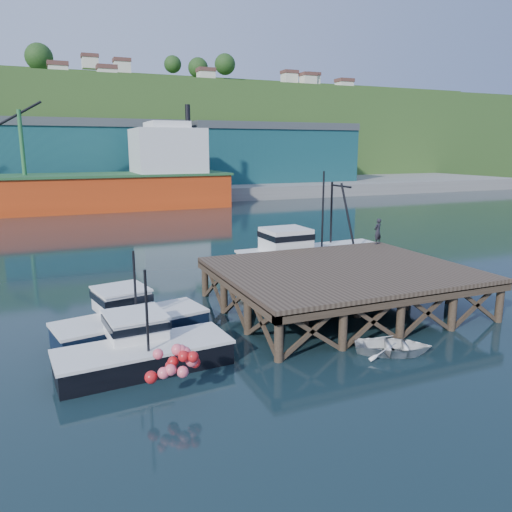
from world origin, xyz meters
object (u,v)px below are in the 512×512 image
dinghy (393,346)px  dockworker (378,231)px  trawler (313,254)px  boat_navy (129,320)px  boat_black (142,348)px

dinghy → dockworker: (6.62, 10.20, 2.61)m
dockworker → trawler: bearing=-52.8°
boat_navy → boat_black: bearing=-102.0°
boat_navy → trawler: bearing=15.5°
boat_navy → trawler: (12.56, 6.46, 0.56)m
dockworker → boat_black: bearing=4.3°
boat_black → trawler: size_ratio=0.66×
trawler → boat_black: bearing=-144.5°
boat_navy → boat_black: 3.14m
boat_black → dockworker: (15.95, 7.50, 2.20)m
boat_navy → dinghy: size_ratio=2.20×
boat_black → trawler: bearing=32.7°
boat_navy → dockworker: size_ratio=4.17×
boat_black → dockworker: 17.76m
dinghy → trawler: bearing=14.2°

